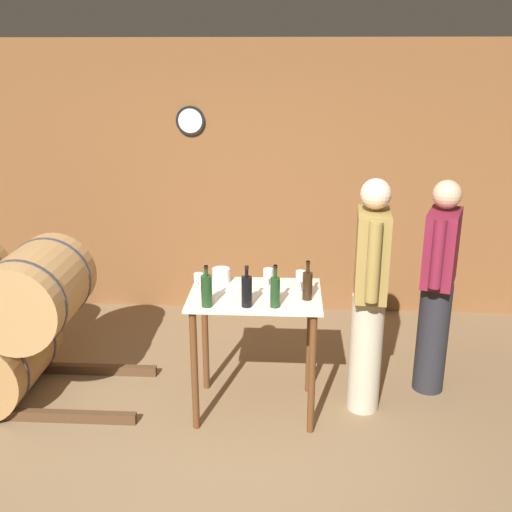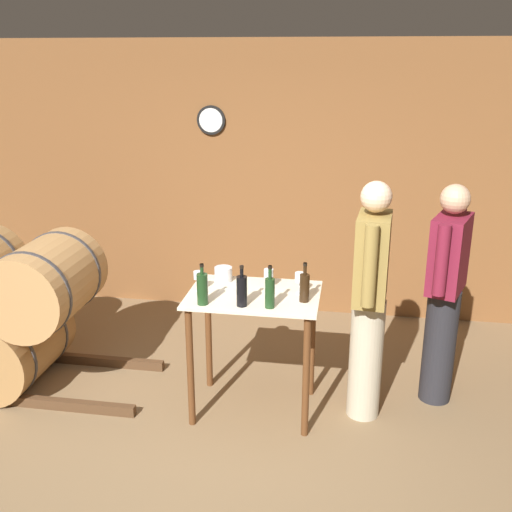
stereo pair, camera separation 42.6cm
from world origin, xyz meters
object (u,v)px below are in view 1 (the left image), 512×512
(ice_bucket, at_px, (221,275))
(wine_glass_near_center, at_px, (268,273))
(person_visitor_with_scarf, at_px, (369,293))
(wine_bottle_center, at_px, (275,291))
(person_host, at_px, (438,284))
(wine_glass_near_left, at_px, (198,278))
(wine_bottle_far_left, at_px, (207,290))
(wine_bottle_left, at_px, (247,291))
(wine_glass_near_right, at_px, (301,276))
(wine_bottle_right, at_px, (307,285))

(ice_bucket, bearing_deg, wine_glass_near_center, -11.71)
(wine_glass_near_center, bearing_deg, person_visitor_with_scarf, -6.33)
(wine_bottle_center, bearing_deg, person_host, 25.79)
(wine_glass_near_left, xyz_separation_m, person_visitor_with_scarf, (1.22, 0.06, -0.11))
(person_host, bearing_deg, wine_bottle_far_left, -160.17)
(wine_glass_near_left, distance_m, person_host, 1.81)
(wine_bottle_left, distance_m, wine_glass_near_center, 0.39)
(person_host, bearing_deg, wine_glass_near_center, -170.12)
(wine_bottle_center, relative_size, person_visitor_with_scarf, 0.17)
(wine_glass_near_right, bearing_deg, person_host, 16.47)
(wine_bottle_right, height_order, person_host, person_host)
(wine_bottle_right, relative_size, wine_glass_near_center, 2.02)
(wine_bottle_left, height_order, wine_bottle_right, wine_bottle_left)
(wine_glass_near_center, bearing_deg, ice_bucket, 168.29)
(wine_glass_near_left, relative_size, wine_glass_near_right, 0.92)
(wine_glass_near_right, bearing_deg, wine_bottle_far_left, -154.90)
(wine_glass_near_center, distance_m, wine_glass_near_right, 0.25)
(wine_bottle_right, distance_m, wine_glass_near_center, 0.36)
(person_host, bearing_deg, wine_glass_near_right, -163.53)
(wine_bottle_far_left, height_order, wine_glass_near_center, wine_bottle_far_left)
(wine_glass_near_center, distance_m, person_host, 1.31)
(wine_bottle_far_left, height_order, wine_bottle_center, wine_bottle_center)
(wine_glass_near_center, xyz_separation_m, ice_bucket, (-0.35, 0.07, -0.05))
(wine_glass_near_center, bearing_deg, wine_bottle_right, -38.43)
(ice_bucket, height_order, person_visitor_with_scarf, person_visitor_with_scarf)
(wine_bottle_far_left, relative_size, person_host, 0.17)
(wine_bottle_center, height_order, person_visitor_with_scarf, person_visitor_with_scarf)
(wine_bottle_far_left, xyz_separation_m, wine_bottle_right, (0.68, 0.16, -0.01))
(wine_bottle_far_left, relative_size, wine_glass_near_left, 2.00)
(wine_bottle_far_left, height_order, person_host, person_host)
(wine_bottle_far_left, xyz_separation_m, ice_bucket, (0.04, 0.46, -0.06))
(wine_glass_near_right, bearing_deg, wine_bottle_left, -142.31)
(wine_bottle_right, bearing_deg, wine_glass_near_right, 108.55)
(wine_bottle_left, relative_size, wine_glass_near_right, 1.83)
(wine_bottle_right, relative_size, wine_glass_near_right, 1.78)
(wine_bottle_left, height_order, wine_glass_near_right, wine_bottle_left)
(wine_glass_near_center, relative_size, person_visitor_with_scarf, 0.08)
(wine_glass_near_right, bearing_deg, wine_glass_near_left, -175.38)
(wine_bottle_far_left, height_order, person_visitor_with_scarf, person_visitor_with_scarf)
(wine_bottle_center, relative_size, wine_glass_near_center, 2.15)
(wine_bottle_center, bearing_deg, wine_glass_near_right, 58.24)
(wine_bottle_center, height_order, wine_bottle_right, wine_bottle_center)
(wine_bottle_far_left, xyz_separation_m, person_host, (1.68, 0.61, -0.15))
(wine_glass_near_left, height_order, wine_glass_near_center, wine_glass_near_left)
(ice_bucket, bearing_deg, wine_glass_near_left, -121.96)
(wine_bottle_left, distance_m, wine_bottle_right, 0.43)
(wine_glass_near_center, distance_m, person_visitor_with_scarf, 0.74)
(wine_glass_near_left, height_order, person_visitor_with_scarf, person_visitor_with_scarf)
(wine_bottle_far_left, relative_size, wine_bottle_center, 0.97)
(wine_bottle_left, height_order, wine_bottle_center, wine_bottle_center)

